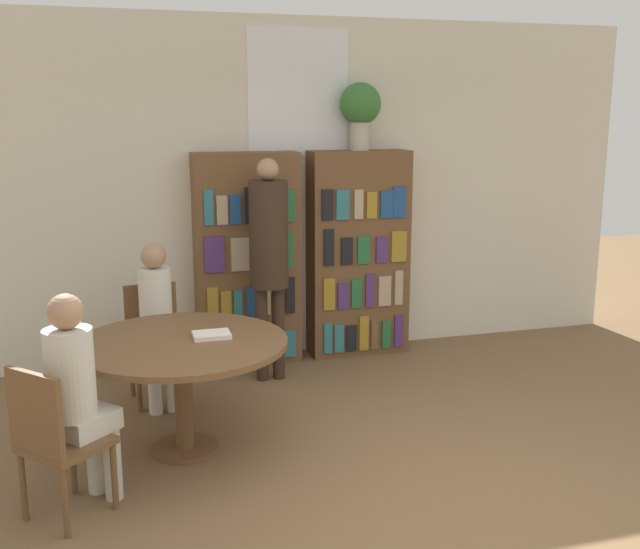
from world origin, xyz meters
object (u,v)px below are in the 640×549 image
object	(u,v)px
bookshelf_right	(358,254)
chair_left_side	(154,336)
reading_table	(182,356)
librarian_standing	(269,246)
seated_reader_right	(77,388)
flower_vase	(360,108)
chair_near_camera	(54,437)
bookshelf_left	(247,260)
seated_reader_left	(157,317)

from	to	relation	value
bookshelf_right	chair_left_side	size ratio (longest dim) A/B	2.09
reading_table	librarian_standing	world-z (taller)	librarian_standing
seated_reader_right	librarian_standing	bearing A→B (deg)	97.55
flower_vase	chair_left_side	xyz separation A→B (m)	(-1.89, -0.65, -1.73)
chair_near_camera	seated_reader_right	distance (m)	0.28
flower_vase	librarian_standing	distance (m)	1.53
bookshelf_left	seated_reader_left	distance (m)	1.20
chair_near_camera	flower_vase	bearing A→B (deg)	90.63
reading_table	seated_reader_left	world-z (taller)	seated_reader_left
reading_table	chair_near_camera	world-z (taller)	chair_near_camera
bookshelf_left	reading_table	bearing A→B (deg)	-114.24
seated_reader_left	librarian_standing	size ratio (longest dim) A/B	0.68
chair_near_camera	reading_table	bearing A→B (deg)	90.00
bookshelf_right	seated_reader_left	distance (m)	2.05
flower_vase	chair_near_camera	size ratio (longest dim) A/B	0.66
bookshelf_right	seated_reader_right	bearing A→B (deg)	-137.01
reading_table	seated_reader_right	size ratio (longest dim) A/B	1.09
seated_reader_left	librarian_standing	distance (m)	1.08
bookshelf_right	reading_table	size ratio (longest dim) A/B	1.35
bookshelf_left	bookshelf_right	bearing A→B (deg)	0.02
chair_near_camera	seated_reader_left	xyz separation A→B (m)	(0.66, 1.52, 0.21)
chair_left_side	seated_reader_right	distance (m)	1.68
flower_vase	chair_left_side	bearing A→B (deg)	-160.93
bookshelf_left	seated_reader_left	bearing A→B (deg)	-135.40
bookshelf_left	chair_near_camera	distance (m)	2.83
bookshelf_right	librarian_standing	distance (m)	1.08
seated_reader_left	seated_reader_right	size ratio (longest dim) A/B	0.99
reading_table	seated_reader_right	xyz separation A→B (m)	(-0.62, -0.57, 0.06)
bookshelf_right	flower_vase	distance (m)	1.30
seated_reader_left	chair_near_camera	bearing A→B (deg)	60.14
librarian_standing	chair_near_camera	bearing A→B (deg)	-130.68
bookshelf_right	chair_near_camera	bearing A→B (deg)	-137.05
reading_table	chair_left_side	distance (m)	1.04
flower_vase	seated_reader_left	xyz separation A→B (m)	(-1.87, -0.84, -1.52)
chair_near_camera	seated_reader_right	world-z (taller)	seated_reader_right
bookshelf_right	chair_near_camera	world-z (taller)	bookshelf_right
reading_table	librarian_standing	xyz separation A→B (m)	(0.84, 1.16, 0.48)
chair_left_side	seated_reader_right	world-z (taller)	seated_reader_right
bookshelf_left	seated_reader_right	bearing A→B (deg)	-121.59
reading_table	chair_near_camera	distance (m)	1.04
flower_vase	librarian_standing	size ratio (longest dim) A/B	0.32
chair_near_camera	bookshelf_right	bearing A→B (deg)	90.63
chair_left_side	seated_reader_right	size ratio (longest dim) A/B	0.71
bookshelf_right	librarian_standing	world-z (taller)	bookshelf_right
bookshelf_left	seated_reader_right	world-z (taller)	bookshelf_left
bookshelf_left	seated_reader_right	xyz separation A→B (m)	(-1.37, -2.23, -0.21)
bookshelf_left	flower_vase	xyz separation A→B (m)	(1.03, 0.00, 1.30)
bookshelf_left	seated_reader_left	xyz separation A→B (m)	(-0.84, -0.83, -0.22)
flower_vase	reading_table	xyz separation A→B (m)	(-1.78, -1.67, -1.57)
flower_vase	chair_near_camera	world-z (taller)	flower_vase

